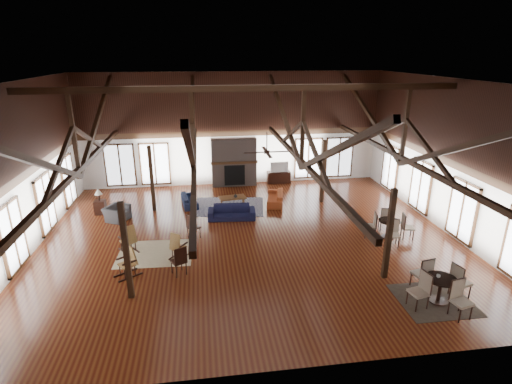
{
  "coord_description": "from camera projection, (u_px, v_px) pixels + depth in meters",
  "views": [
    {
      "loc": [
        -1.73,
        -14.17,
        6.97
      ],
      "look_at": [
        0.41,
        1.0,
        1.55
      ],
      "focal_mm": 28.0,
      "sensor_mm": 36.0,
      "label": 1
    }
  ],
  "objects": [
    {
      "name": "post_grid",
      "position": [
        249.0,
        202.0,
        15.27
      ],
      "size": [
        8.16,
        7.16,
        3.05
      ],
      "color": "black",
      "rests_on": "floor"
    },
    {
      "name": "cafe_table_far",
      "position": [
        389.0,
        226.0,
        15.64
      ],
      "size": [
        1.99,
        1.99,
        1.01
      ],
      "rotation": [
        0.0,
        0.0,
        -0.23
      ],
      "color": "black",
      "rests_on": "floor"
    },
    {
      "name": "wall_back",
      "position": [
        233.0,
        130.0,
        21.31
      ],
      "size": [
        16.0,
        0.02,
        6.0
      ],
      "primitive_type": "cube",
      "color": "white",
      "rests_on": "floor"
    },
    {
      "name": "sofa_navy_front",
      "position": [
        232.0,
        212.0,
        17.49
      ],
      "size": [
        2.12,
        0.96,
        0.6
      ],
      "primitive_type": "imported",
      "rotation": [
        0.0,
        0.0,
        -0.08
      ],
      "color": "black",
      "rests_on": "floor"
    },
    {
      "name": "cup_far",
      "position": [
        391.0,
        220.0,
        15.52
      ],
      "size": [
        0.12,
        0.12,
        0.09
      ],
      "primitive_type": "imported",
      "rotation": [
        0.0,
        0.0,
        -0.03
      ],
      "color": "#B2B2B2",
      "rests_on": "cafe_table_far"
    },
    {
      "name": "wall_right",
      "position": [
        449.0,
        157.0,
        15.83
      ],
      "size": [
        0.02,
        14.0,
        6.0
      ],
      "primitive_type": "cube",
      "color": "white",
      "rests_on": "floor"
    },
    {
      "name": "sofa_navy_left",
      "position": [
        190.0,
        200.0,
        19.07
      ],
      "size": [
        1.76,
        0.88,
        0.49
      ],
      "primitive_type": "imported",
      "rotation": [
        0.0,
        0.0,
        1.71
      ],
      "color": "#121933",
      "rests_on": "floor"
    },
    {
      "name": "rug_dark",
      "position": [
        434.0,
        300.0,
        11.82
      ],
      "size": [
        2.13,
        1.94,
        0.01
      ],
      "primitive_type": "cube",
      "rotation": [
        0.0,
        0.0,
        -0.01
      ],
      "color": "black",
      "rests_on": "floor"
    },
    {
      "name": "cafe_table_near",
      "position": [
        440.0,
        285.0,
        11.59
      ],
      "size": [
        2.11,
        2.11,
        1.08
      ],
      "rotation": [
        0.0,
        0.0,
        0.21
      ],
      "color": "black",
      "rests_on": "floor"
    },
    {
      "name": "rocking_chair_b",
      "position": [
        177.0,
        246.0,
        14.08
      ],
      "size": [
        0.77,
        0.85,
        0.98
      ],
      "rotation": [
        0.0,
        0.0,
        -0.63
      ],
      "color": "olive",
      "rests_on": "floor"
    },
    {
      "name": "wall_left",
      "position": [
        18.0,
        173.0,
        13.72
      ],
      "size": [
        0.02,
        14.0,
        6.0
      ],
      "primitive_type": "cube",
      "color": "white",
      "rests_on": "floor"
    },
    {
      "name": "cup_near",
      "position": [
        438.0,
        276.0,
        11.54
      ],
      "size": [
        0.15,
        0.15,
        0.09
      ],
      "primitive_type": "imported",
      "rotation": [
        0.0,
        0.0,
        -0.35
      ],
      "color": "#B2B2B2",
      "rests_on": "cafe_table_near"
    },
    {
      "name": "rocking_chair_c",
      "position": [
        129.0,
        261.0,
        13.01
      ],
      "size": [
        0.93,
        0.82,
        1.06
      ],
      "rotation": [
        0.0,
        0.0,
        2.16
      ],
      "color": "olive",
      "rests_on": "floor"
    },
    {
      "name": "side_table_lamp",
      "position": [
        100.0,
        204.0,
        17.98
      ],
      "size": [
        0.47,
        0.47,
        1.19
      ],
      "color": "black",
      "rests_on": "floor"
    },
    {
      "name": "floor",
      "position": [
        249.0,
        238.0,
        15.78
      ],
      "size": [
        16.0,
        16.0,
        0.0
      ],
      "primitive_type": "plane",
      "color": "#5C2C13",
      "rests_on": "ground"
    },
    {
      "name": "rug_navy",
      "position": [
        229.0,
        206.0,
        18.93
      ],
      "size": [
        3.57,
        2.87,
        0.01
      ],
      "primitive_type": "cube",
      "rotation": [
        0.0,
        0.0,
        -0.14
      ],
      "color": "#171842",
      "rests_on": "floor"
    },
    {
      "name": "armchair",
      "position": [
        117.0,
        213.0,
        17.34
      ],
      "size": [
        1.25,
        1.2,
        0.63
      ],
      "primitive_type": "imported",
      "rotation": [
        0.0,
        0.0,
        1.09
      ],
      "color": "#353537",
      "rests_on": "floor"
    },
    {
      "name": "television",
      "position": [
        279.0,
        167.0,
        22.1
      ],
      "size": [
        1.0,
        0.18,
        0.57
      ],
      "primitive_type": "imported",
      "rotation": [
        0.0,
        0.0,
        0.05
      ],
      "color": "#B2B2B2",
      "rests_on": "tv_console"
    },
    {
      "name": "ceiling_fan",
      "position": [
        267.0,
        151.0,
        13.66
      ],
      "size": [
        1.6,
        1.6,
        0.75
      ],
      "color": "black",
      "rests_on": "roof_truss"
    },
    {
      "name": "vase",
      "position": [
        235.0,
        196.0,
        18.73
      ],
      "size": [
        0.23,
        0.23,
        0.18
      ],
      "primitive_type": "imported",
      "rotation": [
        0.0,
        0.0,
        0.42
      ],
      "color": "#B2B2B2",
      "rests_on": "coffee_table"
    },
    {
      "name": "rocking_chair_a",
      "position": [
        129.0,
        240.0,
        14.49
      ],
      "size": [
        0.83,
        0.92,
        1.06
      ],
      "rotation": [
        0.0,
        0.0,
        0.63
      ],
      "color": "olive",
      "rests_on": "floor"
    },
    {
      "name": "tv_console",
      "position": [
        279.0,
        177.0,
        22.3
      ],
      "size": [
        1.28,
        0.48,
        0.64
      ],
      "primitive_type": "cube",
      "color": "black",
      "rests_on": "floor"
    },
    {
      "name": "side_chair_a",
      "position": [
        191.0,
        225.0,
        15.53
      ],
      "size": [
        0.59,
        0.59,
        1.0
      ],
      "rotation": [
        0.0,
        0.0,
        -0.98
      ],
      "color": "black",
      "rests_on": "floor"
    },
    {
      "name": "sofa_orange",
      "position": [
        275.0,
        197.0,
        19.31
      ],
      "size": [
        2.0,
        1.11,
        0.55
      ],
      "primitive_type": "imported",
      "rotation": [
        0.0,
        0.0,
        -1.78
      ],
      "color": "#953F1C",
      "rests_on": "floor"
    },
    {
      "name": "ceiling",
      "position": [
        248.0,
        81.0,
        13.78
      ],
      "size": [
        16.0,
        14.0,
        0.02
      ],
      "primitive_type": "cube",
      "color": "black",
      "rests_on": "wall_back"
    },
    {
      "name": "coffee_table",
      "position": [
        232.0,
        198.0,
        18.83
      ],
      "size": [
        1.32,
        0.8,
        0.48
      ],
      "rotation": [
        0.0,
        0.0,
        0.15
      ],
      "color": "brown",
      "rests_on": "floor"
    },
    {
      "name": "fireplace",
      "position": [
        234.0,
        162.0,
        21.57
      ],
      "size": [
        2.5,
        0.69,
        2.6
      ],
      "color": "#64544C",
      "rests_on": "floor"
    },
    {
      "name": "side_chair_b",
      "position": [
        180.0,
        259.0,
        12.95
      ],
      "size": [
        0.59,
        0.59,
        1.04
      ],
      "rotation": [
        0.0,
        0.0,
        0.49
      ],
      "color": "black",
      "rests_on": "floor"
    },
    {
      "name": "wall_front",
      "position": [
        290.0,
        255.0,
        8.24
      ],
      "size": [
        16.0,
        0.02,
        6.0
      ],
      "primitive_type": "cube",
      "color": "white",
      "rests_on": "floor"
    },
    {
      "name": "roof_truss",
      "position": [
        249.0,
        137.0,
        14.43
      ],
      "size": [
        15.6,
        14.07,
        3.14
      ],
      "color": "black",
      "rests_on": "wall_back"
    },
    {
      "name": "rug_tan",
      "position": [
        156.0,
        253.0,
        14.56
      ],
      "size": [
        2.75,
        2.21,
        0.01
      ],
      "primitive_type": "cube",
      "rotation": [
        0.0,
        0.0,
        -0.05
      ],
      "color": "tan",
      "rests_on": "floor"
    }
  ]
}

